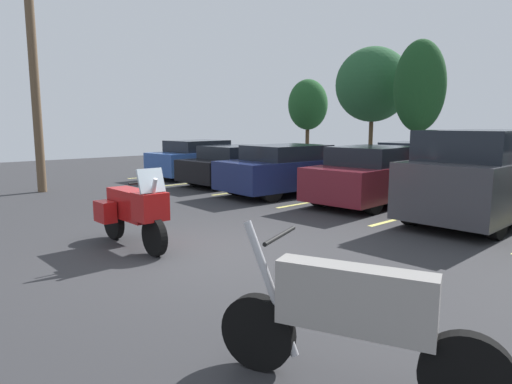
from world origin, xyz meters
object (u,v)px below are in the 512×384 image
at_px(car_blue, 201,159).
at_px(utility_pole, 33,55).
at_px(car_far_grey, 489,159).
at_px(car_navy, 292,169).
at_px(motorcycle_touring, 134,210).
at_px(motorcycle_second, 351,320).
at_px(car_maroon, 377,175).
at_px(car_charcoal, 484,175).
at_px(car_far_white, 414,160).
at_px(car_black, 241,165).

height_order(car_blue, utility_pole, utility_pole).
bearing_deg(car_far_grey, car_navy, -116.82).
bearing_deg(car_blue, motorcycle_touring, -41.20).
xyz_separation_m(motorcycle_second, car_blue, (-12.94, 7.61, 0.12)).
bearing_deg(motorcycle_second, car_blue, 149.53).
relative_size(car_navy, utility_pole, 0.60).
height_order(car_maroon, car_charcoal, car_charcoal).
distance_m(car_far_white, utility_pole, 13.94).
height_order(car_navy, car_charcoal, car_charcoal).
distance_m(motorcycle_touring, car_maroon, 7.07).
xyz_separation_m(motorcycle_touring, car_charcoal, (3.03, 6.85, 0.34)).
height_order(motorcycle_second, car_blue, car_blue).
bearing_deg(car_black, car_maroon, 3.22).
distance_m(car_black, car_charcoal, 8.31).
relative_size(car_maroon, car_far_grey, 1.05).
xyz_separation_m(car_blue, car_charcoal, (10.92, -0.06, 0.28)).
bearing_deg(car_far_white, motorcycle_second, -62.66).
bearing_deg(car_maroon, car_far_white, 110.43).
bearing_deg(car_navy, motorcycle_second, -43.76).
bearing_deg(motorcycle_touring, car_black, 127.90).
height_order(car_navy, car_maroon, car_maroon).
distance_m(car_charcoal, utility_pole, 12.92).
relative_size(motorcycle_touring, car_navy, 0.44).
xyz_separation_m(motorcycle_second, car_black, (-10.32, 7.47, 0.08)).
relative_size(car_blue, car_black, 0.98).
xyz_separation_m(car_far_grey, utility_pole, (-8.72, -12.16, 3.27)).
distance_m(car_maroon, car_far_grey, 5.97).
height_order(car_blue, car_charcoal, car_charcoal).
bearing_deg(car_maroon, car_blue, -178.79).
bearing_deg(car_far_grey, motorcycle_touring, -93.34).
height_order(motorcycle_touring, car_far_grey, car_far_grey).
xyz_separation_m(car_black, car_far_white, (3.25, 6.20, 0.03)).
xyz_separation_m(car_far_white, car_far_grey, (2.78, 0.05, 0.21)).
distance_m(car_blue, car_charcoal, 10.92).
height_order(car_charcoal, utility_pole, utility_pole).
distance_m(motorcycle_second, car_far_grey, 14.38).
bearing_deg(car_far_white, car_navy, -94.41).
bearing_deg(motorcycle_second, car_navy, 136.24).
height_order(car_maroon, utility_pole, utility_pole).
distance_m(car_blue, car_black, 2.62).
height_order(motorcycle_touring, car_navy, car_navy).
xyz_separation_m(motorcycle_second, car_maroon, (-4.87, 7.78, 0.14)).
height_order(car_maroon, car_far_grey, car_far_grey).
bearing_deg(car_far_white, car_blue, -134.06).
bearing_deg(car_far_white, utility_pole, -116.13).
relative_size(car_navy, car_far_grey, 1.04).
xyz_separation_m(car_black, car_charcoal, (8.30, 0.08, 0.33)).
height_order(car_black, car_navy, car_navy).
xyz_separation_m(motorcycle_second, utility_pole, (-13.01, 1.55, 3.58)).
bearing_deg(car_maroon, car_charcoal, -4.53).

